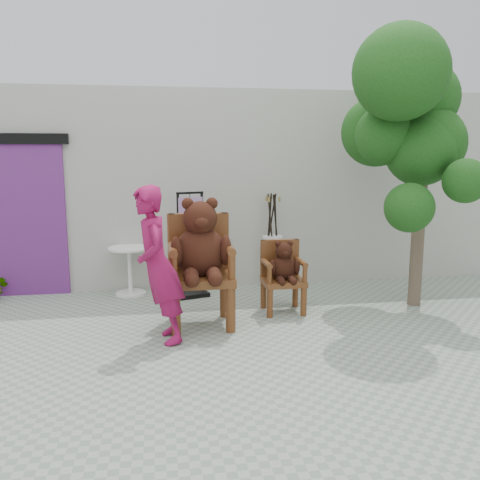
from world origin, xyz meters
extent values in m
plane|color=gray|center=(0.00, 0.00, 0.00)|extent=(60.00, 60.00, 0.00)
cube|color=#AFAEA3|center=(0.00, 3.10, 1.50)|extent=(9.00, 1.00, 3.00)
cube|color=#642672|center=(-3.00, 2.58, 1.10)|extent=(1.20, 0.08, 2.20)
cube|color=black|center=(-3.00, 2.54, 2.25)|extent=(1.40, 0.06, 0.15)
cylinder|color=#4E2810|center=(-0.91, 0.54, 0.27)|extent=(0.11, 0.11, 0.53)
cylinder|color=#4E2810|center=(-0.91, 1.11, 0.27)|extent=(0.11, 0.11, 0.53)
cylinder|color=#4E2810|center=(-0.28, 0.54, 0.27)|extent=(0.11, 0.11, 0.53)
cylinder|color=#4E2810|center=(-0.28, 1.11, 0.27)|extent=(0.11, 0.11, 0.53)
cube|color=#4E2810|center=(-0.60, 0.82, 0.58)|extent=(0.76, 0.70, 0.10)
cube|color=#4E2810|center=(-0.60, 1.12, 0.98)|extent=(0.72, 0.10, 0.70)
cylinder|color=#4E2810|center=(-0.92, 1.12, 0.98)|extent=(0.10, 0.10, 0.70)
cylinder|color=#4E2810|center=(-0.92, 0.54, 0.79)|extent=(0.09, 0.09, 0.32)
cylinder|color=#4E2810|center=(-0.92, 0.82, 0.95)|extent=(0.10, 0.66, 0.10)
cylinder|color=#4E2810|center=(-0.27, 1.12, 0.98)|extent=(0.10, 0.10, 0.70)
cylinder|color=#4E2810|center=(-0.27, 0.54, 0.79)|extent=(0.09, 0.09, 0.32)
cylinder|color=#4E2810|center=(-0.27, 0.82, 0.95)|extent=(0.10, 0.66, 0.10)
ellipsoid|color=black|center=(-0.60, 0.85, 0.89)|extent=(0.60, 0.51, 0.63)
sphere|color=black|center=(-0.60, 0.82, 1.31)|extent=(0.40, 0.40, 0.40)
ellipsoid|color=black|center=(-0.60, 0.66, 1.28)|extent=(0.18, 0.14, 0.14)
sphere|color=black|center=(-0.74, 0.83, 1.48)|extent=(0.14, 0.14, 0.14)
sphere|color=black|center=(-0.46, 0.83, 1.48)|extent=(0.14, 0.14, 0.14)
ellipsoid|color=black|center=(-0.88, 0.72, 0.93)|extent=(0.14, 0.20, 0.36)
ellipsoid|color=black|center=(-0.73, 0.58, 0.68)|extent=(0.18, 0.35, 0.18)
sphere|color=black|center=(-0.73, 0.44, 0.66)|extent=(0.17, 0.17, 0.17)
ellipsoid|color=black|center=(-0.31, 0.72, 0.93)|extent=(0.14, 0.20, 0.36)
ellipsoid|color=black|center=(-0.47, 0.58, 0.68)|extent=(0.18, 0.35, 0.18)
sphere|color=black|center=(-0.47, 0.44, 0.66)|extent=(0.17, 0.17, 0.17)
cylinder|color=#4E2810|center=(0.28, 0.98, 0.19)|extent=(0.08, 0.08, 0.37)
cylinder|color=#4E2810|center=(0.28, 1.37, 0.19)|extent=(0.08, 0.08, 0.37)
cylinder|color=#4E2810|center=(0.72, 0.98, 0.19)|extent=(0.08, 0.08, 0.37)
cylinder|color=#4E2810|center=(0.72, 1.37, 0.19)|extent=(0.08, 0.08, 0.37)
cube|color=#4E2810|center=(0.50, 1.18, 0.41)|extent=(0.53, 0.49, 0.07)
cube|color=#4E2810|center=(0.50, 1.38, 0.68)|extent=(0.50, 0.07, 0.49)
cylinder|color=#4E2810|center=(0.27, 1.38, 0.68)|extent=(0.07, 0.07, 0.49)
cylinder|color=#4E2810|center=(0.27, 0.98, 0.55)|extent=(0.06, 0.06, 0.22)
cylinder|color=#4E2810|center=(0.27, 1.18, 0.66)|extent=(0.07, 0.46, 0.07)
cylinder|color=#4E2810|center=(0.73, 1.38, 0.68)|extent=(0.07, 0.07, 0.49)
cylinder|color=#4E2810|center=(0.73, 0.98, 0.55)|extent=(0.06, 0.06, 0.22)
cylinder|color=#4E2810|center=(0.73, 1.18, 0.66)|extent=(0.07, 0.46, 0.07)
ellipsoid|color=black|center=(0.50, 1.18, 0.58)|extent=(0.33, 0.28, 0.35)
sphere|color=black|center=(0.50, 1.17, 0.81)|extent=(0.22, 0.22, 0.22)
ellipsoid|color=black|center=(0.50, 1.08, 0.80)|extent=(0.10, 0.08, 0.08)
sphere|color=black|center=(0.43, 1.17, 0.91)|extent=(0.08, 0.08, 0.08)
sphere|color=black|center=(0.58, 1.17, 0.91)|extent=(0.08, 0.08, 0.08)
ellipsoid|color=black|center=(0.34, 1.11, 0.61)|extent=(0.08, 0.11, 0.20)
ellipsoid|color=black|center=(0.43, 1.03, 0.47)|extent=(0.10, 0.20, 0.10)
sphere|color=black|center=(0.43, 0.95, 0.46)|extent=(0.09, 0.09, 0.09)
ellipsoid|color=black|center=(0.66, 1.11, 0.61)|extent=(0.08, 0.11, 0.20)
ellipsoid|color=black|center=(0.58, 1.03, 0.47)|extent=(0.10, 0.20, 0.10)
sphere|color=black|center=(0.58, 0.95, 0.46)|extent=(0.09, 0.09, 0.09)
imported|color=#901146|center=(-1.09, 0.35, 0.86)|extent=(0.50, 0.68, 1.72)
cylinder|color=white|center=(-1.51, 2.35, 0.69)|extent=(0.60, 0.60, 0.03)
cylinder|color=white|center=(-1.51, 2.35, 0.35)|extent=(0.06, 0.06, 0.68)
cylinder|color=white|center=(-1.51, 2.35, 0.01)|extent=(0.44, 0.44, 0.03)
cube|color=black|center=(-0.80, 2.06, 0.75)|extent=(0.04, 0.04, 1.50)
cube|color=black|center=(-0.46, 2.17, 0.75)|extent=(0.04, 0.04, 1.50)
cube|color=black|center=(-0.63, 2.12, 1.50)|extent=(0.39, 0.14, 0.03)
cube|color=black|center=(-0.63, 2.12, 0.03)|extent=(0.53, 0.47, 0.06)
cube|color=#A578AF|center=(-0.63, 2.11, 1.18)|extent=(0.36, 0.14, 0.52)
cylinder|color=black|center=(-0.63, 2.12, 1.47)|extent=(0.01, 0.01, 0.08)
cylinder|color=white|center=(0.62, 2.35, 0.44)|extent=(0.32, 0.32, 0.03)
cylinder|color=white|center=(0.71, 2.43, 0.22)|extent=(0.03, 0.03, 0.44)
cylinder|color=white|center=(0.54, 2.43, 0.22)|extent=(0.03, 0.03, 0.44)
cylinder|color=white|center=(0.54, 2.27, 0.22)|extent=(0.03, 0.03, 0.44)
cylinder|color=white|center=(0.71, 2.27, 0.22)|extent=(0.03, 0.03, 0.44)
cylinder|color=black|center=(0.59, 2.39, 1.05)|extent=(0.08, 0.08, 0.80)
cylinder|color=olive|center=(0.57, 2.40, 1.38)|extent=(0.04, 0.04, 0.07)
cylinder|color=black|center=(0.66, 2.32, 1.05)|extent=(0.13, 0.15, 0.79)
cylinder|color=olive|center=(0.71, 2.28, 1.38)|extent=(0.05, 0.05, 0.08)
cylinder|color=black|center=(0.67, 2.33, 1.05)|extent=(0.09, 0.15, 0.79)
cylinder|color=olive|center=(0.71, 2.30, 1.38)|extent=(0.04, 0.05, 0.08)
cylinder|color=black|center=(0.58, 2.32, 1.05)|extent=(0.09, 0.10, 0.80)
cylinder|color=olive|center=(0.55, 2.30, 1.38)|extent=(0.04, 0.04, 0.08)
cylinder|color=black|center=(0.58, 2.38, 1.05)|extent=(0.10, 0.14, 0.79)
cylinder|color=olive|center=(0.54, 2.41, 1.38)|extent=(0.04, 0.05, 0.08)
cylinder|color=black|center=(0.62, 2.40, 1.05)|extent=(0.15, 0.03, 0.79)
cylinder|color=olive|center=(0.61, 2.45, 1.38)|extent=(0.05, 0.04, 0.08)
cylinder|color=#46382A|center=(2.36, 1.20, 1.51)|extent=(0.17, 0.17, 3.02)
sphere|color=#0E350E|center=(2.05, 1.29, 2.92)|extent=(0.77, 0.77, 0.77)
sphere|color=#0E350E|center=(1.93, 1.71, 2.34)|extent=(0.96, 0.96, 0.96)
sphere|color=#0E350E|center=(2.33, 1.19, 2.10)|extent=(0.95, 0.95, 0.95)
sphere|color=#0E350E|center=(2.44, 1.45, 2.78)|extent=(0.98, 0.98, 0.98)
sphere|color=#0E350E|center=(2.46, 1.26, 2.18)|extent=(0.98, 0.98, 0.98)
sphere|color=#0E350E|center=(1.81, 0.82, 3.00)|extent=(1.15, 1.15, 1.15)
sphere|color=#0E350E|center=(1.87, 1.31, 2.28)|extent=(0.78, 0.78, 0.78)
sphere|color=#0E350E|center=(1.93, 0.66, 1.40)|extent=(0.60, 0.60, 0.60)
sphere|color=#0E350E|center=(2.57, 0.55, 1.73)|extent=(0.54, 0.54, 0.54)
camera|label=1|loc=(-1.08, -5.05, 2.07)|focal=38.00mm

